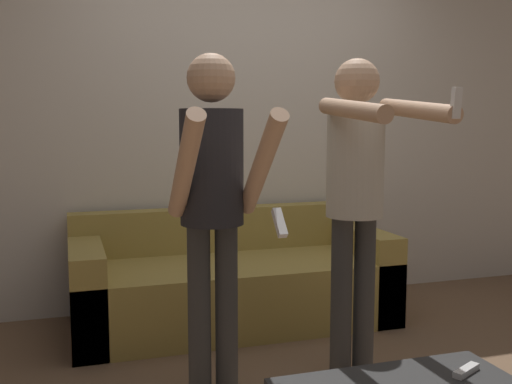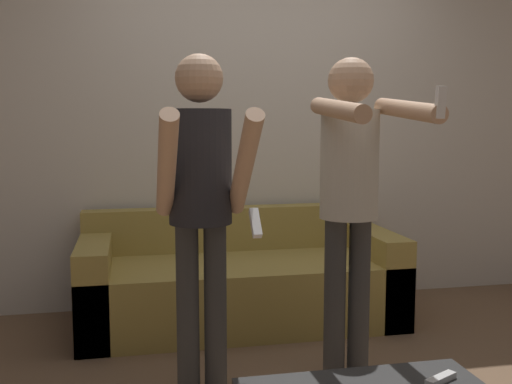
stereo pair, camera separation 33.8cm
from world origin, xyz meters
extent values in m
plane|color=brown|center=(0.00, 0.00, 0.00)|extent=(14.00, 14.00, 0.00)
cube|color=silver|center=(0.00, 1.55, 1.35)|extent=(6.40, 0.06, 2.70)
cube|color=#AD9347|center=(-0.22, 1.05, 0.21)|extent=(2.06, 0.87, 0.42)
cube|color=#AD9347|center=(-0.22, 1.40, 0.57)|extent=(2.06, 0.16, 0.30)
cube|color=#AD9347|center=(-1.15, 1.05, 0.29)|extent=(0.20, 0.87, 0.59)
cube|color=#AD9347|center=(0.71, 1.05, 0.29)|extent=(0.20, 0.87, 0.59)
cylinder|color=#383838|center=(-0.66, 0.07, 0.42)|extent=(0.11, 0.11, 0.84)
cylinder|color=#383838|center=(-0.52, 0.07, 0.42)|extent=(0.11, 0.11, 0.84)
cylinder|color=#232328|center=(-0.59, 0.07, 1.11)|extent=(0.30, 0.30, 0.54)
sphere|color=tan|center=(-0.59, 0.07, 1.52)|extent=(0.23, 0.23, 0.23)
cylinder|color=tan|center=(-0.76, -0.16, 1.14)|extent=(0.08, 0.52, 0.49)
cylinder|color=tan|center=(-0.42, -0.16, 1.14)|extent=(0.08, 0.52, 0.49)
cube|color=white|center=(-0.42, -0.39, 0.92)|extent=(0.04, 0.11, 0.11)
cylinder|color=#383838|center=(0.09, 0.07, 0.42)|extent=(0.11, 0.11, 0.84)
cylinder|color=#383838|center=(0.22, 0.07, 0.42)|extent=(0.11, 0.11, 0.84)
cylinder|color=beige|center=(0.15, 0.07, 1.11)|extent=(0.29, 0.29, 0.54)
sphere|color=tan|center=(0.15, 0.07, 1.52)|extent=(0.22, 0.22, 0.22)
cylinder|color=tan|center=(-0.01, -0.21, 1.38)|extent=(0.08, 0.58, 0.13)
cylinder|color=tan|center=(0.32, -0.21, 1.38)|extent=(0.08, 0.58, 0.13)
cube|color=white|center=(0.32, -0.50, 1.40)|extent=(0.04, 0.04, 0.13)
cube|color=white|center=(0.20, -0.80, 0.37)|extent=(0.15, 0.10, 0.02)
camera|label=1|loc=(-1.24, -2.65, 1.33)|focal=42.00mm
camera|label=2|loc=(-0.91, -2.73, 1.33)|focal=42.00mm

